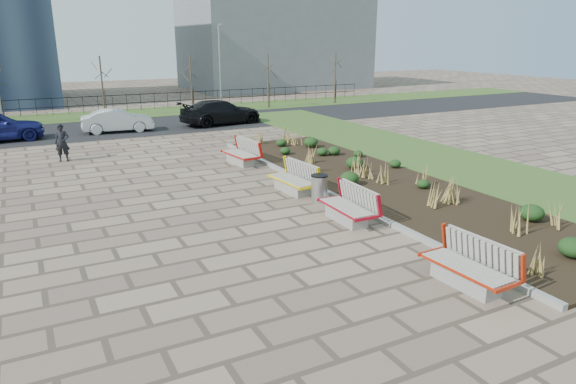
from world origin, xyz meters
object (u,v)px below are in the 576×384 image
bench_b (346,205)px  pedestrian (62,143)px  bench_d (240,152)px  lamp_east (220,69)px  car_silver (118,121)px  bench_a (467,265)px  litter_bin (319,189)px  car_black (221,112)px  bench_c (292,178)px

bench_b → pedestrian: 13.71m
bench_d → lamp_east: size_ratio=0.35×
car_silver → lamp_east: lamp_east is taller
bench_b → pedestrian: bearing=120.3°
bench_b → pedestrian: pedestrian is taller
lamp_east → bench_d: bearing=-107.6°
bench_b → car_silver: (-3.18, 18.37, 0.16)m
bench_b → pedestrian: (-6.55, 12.03, 0.31)m
bench_a → litter_bin: bench_a is taller
litter_bin → lamp_east: size_ratio=0.15×
pedestrian → car_black: size_ratio=0.32×
bench_d → car_silver: (-3.18, 10.34, 0.16)m
pedestrian → car_silver: size_ratio=0.42×
bench_c → car_silver: (-3.18, 15.03, 0.16)m
bench_b → lamp_east: (5.00, 23.75, 2.54)m
bench_a → bench_c: 7.90m
bench_a → lamp_east: bearing=76.9°
pedestrian → lamp_east: size_ratio=0.27×
bench_b → car_black: car_black is taller
car_silver → lamp_east: bearing=-50.5°
litter_bin → bench_d: bearing=92.8°
bench_a → bench_c: same height
bench_b → litter_bin: 2.03m
bench_a → car_silver: 23.15m
pedestrian → car_silver: 7.18m
bench_c → bench_d: size_ratio=1.00×
bench_d → car_black: car_black is taller
bench_b → car_black: size_ratio=0.41×
bench_a → bench_b: size_ratio=1.00×
litter_bin → car_black: (2.68, 16.31, 0.33)m
bench_a → bench_d: same height
pedestrian → bench_c: bearing=-40.1°
pedestrian → car_black: bearing=46.3°
pedestrian → car_black: pedestrian is taller
bench_d → litter_bin: (0.29, -6.02, -0.06)m
bench_a → bench_b: bearing=86.9°
bench_b → car_silver: 18.65m
bench_a → bench_d: size_ratio=1.00×
car_silver → bench_c: bearing=-161.9°
car_silver → car_black: size_ratio=0.76×
bench_a → car_silver: size_ratio=0.54×
bench_c → lamp_east: 21.17m
car_black → lamp_east: lamp_east is taller
bench_d → lamp_east: bearing=66.0°
pedestrian → bench_a: bearing=-55.6°
bench_a → lamp_east: lamp_east is taller
bench_c → bench_d: bearing=84.8°
bench_d → pedestrian: size_ratio=1.29×
pedestrian → litter_bin: bearing=-42.8°
bench_c → car_silver: 15.37m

